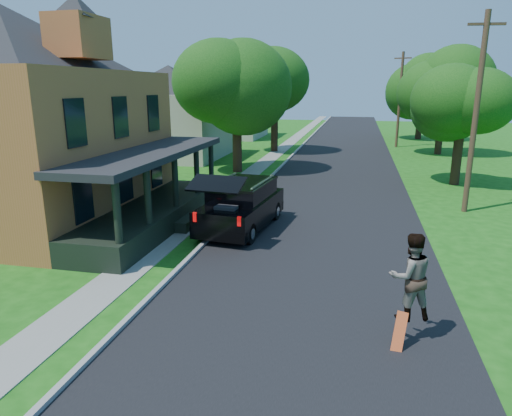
% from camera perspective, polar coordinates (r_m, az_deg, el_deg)
% --- Properties ---
extents(ground, '(140.00, 140.00, 0.00)m').
position_cam_1_polar(ground, '(12.08, 5.59, -12.55)').
color(ground, '#155310').
rests_on(ground, ground).
extents(street, '(8.00, 120.00, 0.02)m').
position_cam_1_polar(street, '(31.19, 10.16, 4.41)').
color(street, black).
rests_on(street, ground).
extents(curb, '(0.15, 120.00, 0.12)m').
position_cam_1_polar(curb, '(31.60, 2.79, 4.76)').
color(curb, gray).
rests_on(curb, ground).
extents(sidewalk, '(1.30, 120.00, 0.03)m').
position_cam_1_polar(sidewalk, '(31.90, 0.03, 4.87)').
color(sidewalk, gray).
rests_on(sidewalk, ground).
extents(front_walk, '(6.50, 1.20, 0.03)m').
position_cam_1_polar(front_walk, '(20.56, -19.39, -1.64)').
color(front_walk, gray).
rests_on(front_walk, ground).
extents(main_house, '(15.56, 15.56, 10.10)m').
position_cam_1_polar(main_house, '(21.77, -28.11, 11.53)').
color(main_house, '#B56035').
rests_on(main_house, ground).
extents(neighbor_house_mid, '(12.78, 12.78, 8.30)m').
position_cam_1_polar(neighbor_house_mid, '(37.67, -10.70, 12.58)').
color(neighbor_house_mid, '#A8A595').
rests_on(neighbor_house_mid, ground).
extents(neighbor_house_far, '(12.78, 12.78, 8.30)m').
position_cam_1_polar(neighbor_house_far, '(52.77, -3.75, 13.39)').
color(neighbor_house_far, '#A8A595').
rests_on(neighbor_house_far, ground).
extents(black_suv, '(2.63, 5.66, 2.55)m').
position_cam_1_polar(black_suv, '(18.24, -1.82, 0.35)').
color(black_suv, black).
rests_on(black_suv, ground).
extents(skateboarder, '(1.17, 1.04, 2.00)m').
position_cam_1_polar(skateboarder, '(10.71, 18.75, -8.10)').
color(skateboarder, black).
rests_on(skateboarder, ground).
extents(skateboard, '(0.36, 0.40, 0.88)m').
position_cam_1_polar(skateboard, '(10.75, 17.47, -14.76)').
color(skateboard, '#CA4211').
rests_on(skateboard, ground).
extents(tree_left_mid, '(7.14, 7.13, 9.88)m').
position_cam_1_polar(tree_left_mid, '(30.61, -2.51, 16.28)').
color(tree_left_mid, black).
rests_on(tree_left_mid, ground).
extents(tree_left_far, '(7.52, 7.70, 9.49)m').
position_cam_1_polar(tree_left_far, '(40.55, 2.36, 15.76)').
color(tree_left_far, black).
rests_on(tree_left_far, ground).
extents(tree_right_near, '(5.41, 5.42, 7.70)m').
position_cam_1_polar(tree_right_near, '(28.81, 24.47, 12.56)').
color(tree_right_near, black).
rests_on(tree_right_near, ground).
extents(tree_right_mid, '(6.84, 6.96, 9.19)m').
position_cam_1_polar(tree_right_mid, '(41.87, 22.50, 14.44)').
color(tree_right_mid, black).
rests_on(tree_right_mid, ground).
extents(tree_right_far, '(6.66, 6.76, 8.73)m').
position_cam_1_polar(tree_right_far, '(53.55, 20.06, 14.10)').
color(tree_right_far, black).
rests_on(tree_right_far, ground).
extents(utility_pole_near, '(1.53, 0.27, 8.66)m').
position_cam_1_polar(utility_pole_near, '(22.47, 25.80, 10.67)').
color(utility_pole_near, '#3D2D1C').
rests_on(utility_pole_near, ground).
extents(utility_pole_far, '(1.50, 0.62, 8.67)m').
position_cam_1_polar(utility_pole_far, '(45.58, 17.53, 12.87)').
color(utility_pole_far, '#3D2D1C').
rests_on(utility_pole_far, ground).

